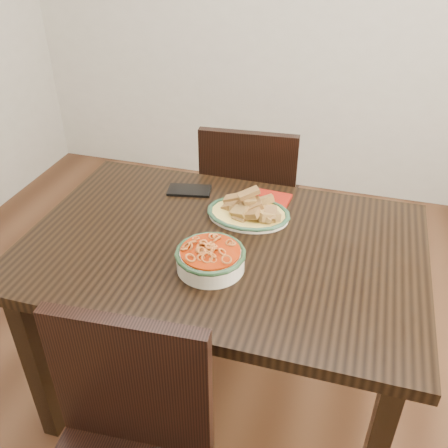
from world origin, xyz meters
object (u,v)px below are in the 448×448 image
(chair_far, at_px, (250,201))
(smartphone, at_px, (189,190))
(fish_plate, at_px, (249,206))
(noodle_bowl, at_px, (210,256))
(dining_table, at_px, (222,264))

(chair_far, bearing_deg, smartphone, 65.50)
(fish_plate, bearing_deg, noodle_bowl, -97.23)
(noodle_bowl, bearing_deg, chair_far, 95.02)
(dining_table, bearing_deg, noodle_bowl, -88.50)
(chair_far, bearing_deg, fish_plate, 97.90)
(smartphone, bearing_deg, dining_table, -63.87)
(fish_plate, bearing_deg, smartphone, 157.27)
(dining_table, bearing_deg, chair_far, 95.72)
(chair_far, bearing_deg, dining_table, 91.25)
(dining_table, height_order, chair_far, chair_far)
(noodle_bowl, distance_m, smartphone, 0.48)
(chair_far, distance_m, noodle_bowl, 0.88)
(chair_far, height_order, fish_plate, chair_far)
(noodle_bowl, bearing_deg, dining_table, 91.50)
(fish_plate, bearing_deg, chair_far, 102.36)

